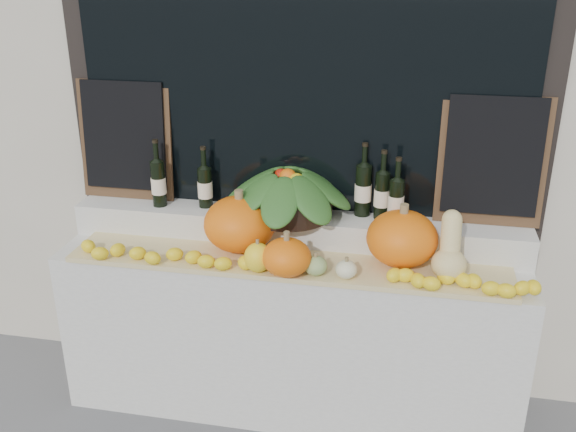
{
  "coord_description": "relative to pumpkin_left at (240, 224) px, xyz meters",
  "views": [
    {
      "loc": [
        0.53,
        -1.26,
        2.28
      ],
      "look_at": [
        0.0,
        1.45,
        1.12
      ],
      "focal_mm": 40.0,
      "sensor_mm": 36.0,
      "label": 1
    }
  ],
  "objects": [
    {
      "name": "pumpkin_center",
      "position": [
        0.28,
        -0.22,
        -0.05
      ],
      "size": [
        0.27,
        0.27,
        0.17
      ],
      "primitive_type": "ellipsoid",
      "rotation": [
        0.0,
        0.0,
        -0.22
      ],
      "color": "orange",
      "rests_on": "straw_bedding"
    },
    {
      "name": "straw_bedding",
      "position": [
        0.25,
        -0.1,
        -0.15
      ],
      "size": [
        2.1,
        0.32,
        0.02
      ],
      "primitive_type": "cube",
      "color": "tan",
      "rests_on": "display_sill"
    },
    {
      "name": "pumpkin_left",
      "position": [
        0.0,
        0.0,
        0.0
      ],
      "size": [
        0.41,
        0.41,
        0.27
      ],
      "primitive_type": "ellipsoid",
      "rotation": [
        0.0,
        0.0,
        0.17
      ],
      "color": "orange",
      "rests_on": "straw_bedding"
    },
    {
      "name": "wine_bottle_far_right",
      "position": [
        0.74,
        0.16,
        0.12
      ],
      "size": [
        0.08,
        0.08,
        0.33
      ],
      "color": "black",
      "rests_on": "rear_tier"
    },
    {
      "name": "lemon_heap",
      "position": [
        0.25,
        -0.21,
        -0.1
      ],
      "size": [
        2.2,
        0.16,
        0.06
      ],
      "primitive_type": null,
      "color": "yellow",
      "rests_on": "straw_bedding"
    },
    {
      "name": "butternut_squash",
      "position": [
        0.99,
        -0.1,
        -0.01
      ],
      "size": [
        0.16,
        0.21,
        0.3
      ],
      "color": "#EAD189",
      "rests_on": "straw_bedding"
    },
    {
      "name": "wine_bottle_near_left",
      "position": [
        -0.23,
        0.19,
        0.11
      ],
      "size": [
        0.08,
        0.08,
        0.32
      ],
      "color": "black",
      "rests_on": "rear_tier"
    },
    {
      "name": "chalkboard_left",
      "position": [
        -0.67,
        0.24,
        0.32
      ],
      "size": [
        0.5,
        0.08,
        0.62
      ],
      "rotation": [
        -0.08,
        0.0,
        0.0
      ],
      "color": "#4C331E",
      "rests_on": "rear_tier"
    },
    {
      "name": "wine_bottle_near_right",
      "position": [
        0.67,
        0.21,
        0.12
      ],
      "size": [
        0.08,
        0.08,
        0.35
      ],
      "color": "black",
      "rests_on": "rear_tier"
    },
    {
      "name": "pumpkin_right",
      "position": [
        0.78,
        -0.01,
        -0.0
      ],
      "size": [
        0.44,
        0.44,
        0.26
      ],
      "primitive_type": "ellipsoid",
      "rotation": [
        0.0,
        0.0,
        -0.41
      ],
      "color": "orange",
      "rests_on": "straw_bedding"
    },
    {
      "name": "decorative_gourds",
      "position": [
        0.26,
        -0.2,
        -0.08
      ],
      "size": [
        0.52,
        0.14,
        0.16
      ],
      "color": "#336D20",
      "rests_on": "straw_bedding"
    },
    {
      "name": "wine_bottle_tall",
      "position": [
        0.57,
        0.23,
        0.13
      ],
      "size": [
        0.08,
        0.08,
        0.37
      ],
      "color": "black",
      "rests_on": "rear_tier"
    },
    {
      "name": "wine_bottle_far_left",
      "position": [
        -0.47,
        0.15,
        0.13
      ],
      "size": [
        0.08,
        0.08,
        0.35
      ],
      "color": "black",
      "rests_on": "rear_tier"
    },
    {
      "name": "rear_tier",
      "position": [
        0.25,
        0.18,
        -0.08
      ],
      "size": [
        2.3,
        0.25,
        0.16
      ],
      "primitive_type": "cube",
      "color": "silver",
      "rests_on": "display_sill"
    },
    {
      "name": "produce_bowl",
      "position": [
        0.21,
        0.16,
        0.12
      ],
      "size": [
        0.68,
        0.68,
        0.25
      ],
      "color": "black",
      "rests_on": "rear_tier"
    },
    {
      "name": "chalkboard_right",
      "position": [
        1.17,
        0.24,
        0.32
      ],
      "size": [
        0.5,
        0.08,
        0.62
      ],
      "rotation": [
        -0.08,
        0.0,
        0.0
      ],
      "color": "#4C331E",
      "rests_on": "rear_tier"
    },
    {
      "name": "display_sill",
      "position": [
        0.25,
        0.03,
        -0.6
      ],
      "size": [
        2.3,
        0.55,
        0.88
      ],
      "primitive_type": "cube",
      "color": "silver",
      "rests_on": "ground"
    }
  ]
}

